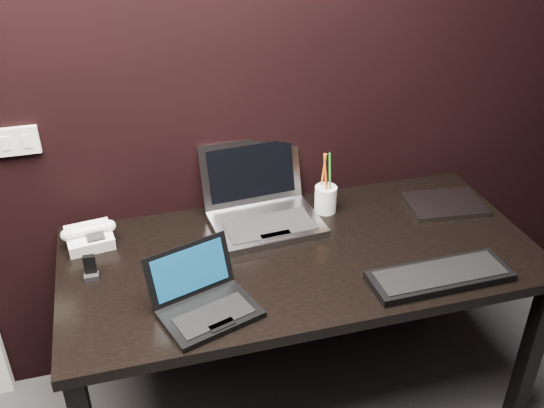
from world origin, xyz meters
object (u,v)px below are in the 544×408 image
object	(u,v)px
netbook	(204,301)
ext_keyboard	(440,276)
mobile_phone	(91,269)
closed_laptop	(445,204)
desk_phone	(89,237)
silver_laptop	(262,209)
desk	(301,269)
pen_cup	(326,198)

from	to	relation	value
netbook	ext_keyboard	distance (m)	0.79
mobile_phone	closed_laptop	bearing A→B (deg)	3.91
netbook	desk_phone	distance (m)	0.58
silver_laptop	desk_phone	distance (m)	0.65
desk	desk_phone	bearing A→B (deg)	161.03
desk	mobile_phone	size ratio (longest dim) A/B	20.18
desk	closed_laptop	distance (m)	0.68
netbook	desk	bearing A→B (deg)	29.22
netbook	mobile_phone	xyz separation A→B (m)	(-0.34, 0.27, -0.01)
netbook	closed_laptop	bearing A→B (deg)	19.26
desk_phone	ext_keyboard	bearing A→B (deg)	-25.08
ext_keyboard	closed_laptop	xyz separation A→B (m)	(0.26, 0.43, -0.00)
silver_laptop	closed_laptop	xyz separation A→B (m)	(0.74, -0.09, -0.04)
desk_phone	netbook	bearing A→B (deg)	-54.16
silver_laptop	ext_keyboard	world-z (taller)	silver_laptop
silver_laptop	desk_phone	size ratio (longest dim) A/B	2.15
netbook	pen_cup	distance (m)	0.74
netbook	closed_laptop	distance (m)	1.11
ext_keyboard	silver_laptop	bearing A→B (deg)	132.83
ext_keyboard	mobile_phone	bearing A→B (deg)	163.69
desk_phone	closed_laptop	bearing A→B (deg)	-4.25
silver_laptop	pen_cup	distance (m)	0.26
ext_keyboard	mobile_phone	distance (m)	1.18
netbook	pen_cup	xyz separation A→B (m)	(0.57, 0.46, 0.02)
mobile_phone	silver_laptop	bearing A→B (deg)	16.16
silver_laptop	mobile_phone	xyz separation A→B (m)	(-0.65, -0.19, -0.02)
silver_laptop	mobile_phone	bearing A→B (deg)	-163.84
netbook	pen_cup	bearing A→B (deg)	39.18
netbook	closed_laptop	xyz separation A→B (m)	(1.05, 0.37, -0.03)
silver_laptop	mobile_phone	world-z (taller)	silver_laptop
silver_laptop	ext_keyboard	distance (m)	0.71
netbook	ext_keyboard	world-z (taller)	netbook
mobile_phone	pen_cup	distance (m)	0.93
silver_laptop	ext_keyboard	bearing A→B (deg)	-47.17
silver_laptop	mobile_phone	distance (m)	0.68
ext_keyboard	pen_cup	world-z (taller)	pen_cup
pen_cup	silver_laptop	bearing A→B (deg)	-178.79
closed_laptop	netbook	bearing A→B (deg)	-160.74
desk	ext_keyboard	size ratio (longest dim) A/B	3.48
closed_laptop	desk	bearing A→B (deg)	-167.33
desk	pen_cup	distance (m)	0.33
ext_keyboard	netbook	bearing A→B (deg)	175.72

